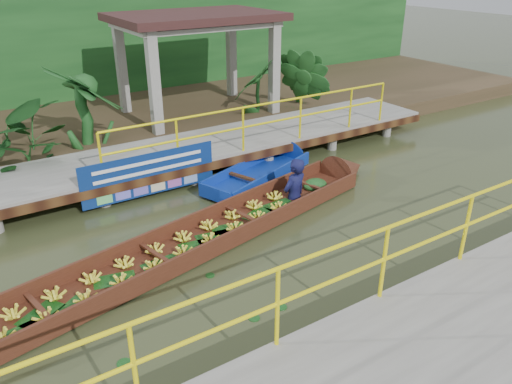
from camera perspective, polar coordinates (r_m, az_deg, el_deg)
ground at (r=8.64m, az=-5.03°, el=-6.67°), size 80.00×80.00×0.00m
land_strip at (r=15.07m, az=-18.80°, el=7.21°), size 30.00×8.00×0.45m
far_dock at (r=11.28m, az=-13.32°, el=3.37°), size 16.00×2.06×1.66m
near_dock at (r=6.51m, az=22.46°, el=-17.95°), size 18.00×2.40×1.73m
pavilion at (r=14.42m, az=-6.90°, el=18.17°), size 4.40×3.00×3.00m
foliage_backdrop at (r=17.07m, az=-21.98°, el=14.91°), size 30.00×0.80×4.00m
vendor_boat at (r=8.90m, az=-4.49°, el=-3.87°), size 9.51×2.88×2.10m
moored_blue_boat at (r=11.76m, az=2.52°, el=3.20°), size 3.45×1.97×0.80m
blue_banner at (r=10.39m, az=-12.03°, el=2.04°), size 2.85×0.04×0.89m
tropical_plants at (r=12.51m, az=-20.13°, el=9.42°), size 14.62×1.62×2.02m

